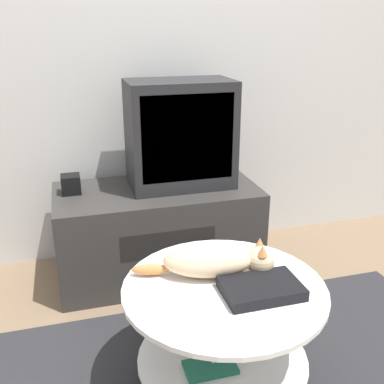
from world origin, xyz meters
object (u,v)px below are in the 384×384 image
(tv, at_px, (181,134))
(cat, at_px, (215,261))
(speaker, at_px, (71,184))
(dvd_box, at_px, (261,289))

(tv, distance_m, cat, 0.89)
(tv, height_order, speaker, tv)
(tv, xyz_separation_m, dvd_box, (0.01, -1.00, -0.29))
(speaker, relative_size, cat, 0.19)
(dvd_box, bearing_deg, speaker, 119.18)
(speaker, relative_size, dvd_box, 0.36)
(tv, distance_m, dvd_box, 1.05)
(tv, height_order, dvd_box, tv)
(dvd_box, height_order, cat, cat)
(tv, relative_size, cat, 1.08)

